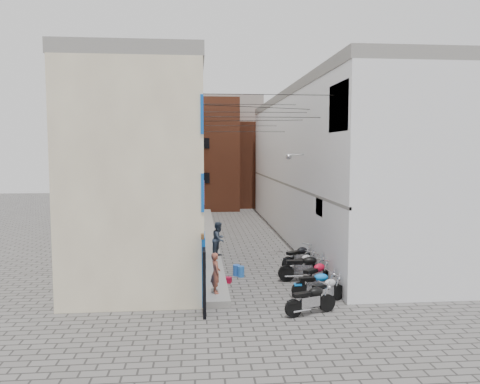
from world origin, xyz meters
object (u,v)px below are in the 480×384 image
object	(u,v)px
motorcycle_b	(326,289)
motorcycle_c	(316,283)
motorcycle_d	(316,274)
red_crate	(227,280)
motorcycle_e	(304,266)
motorcycle_g	(299,256)
water_jug_near	(241,272)
motorcycle_f	(303,263)
person_a	(216,273)
motorcycle_a	(311,298)
person_b	(219,239)
water_jug_far	(236,270)

from	to	relation	value
motorcycle_b	motorcycle_c	size ratio (longest dim) A/B	0.98
motorcycle_d	red_crate	world-z (taller)	motorcycle_d
motorcycle_b	motorcycle_e	world-z (taller)	motorcycle_e
motorcycle_g	water_jug_near	world-z (taller)	motorcycle_g
motorcycle_f	person_a	size ratio (longest dim) A/B	1.21
motorcycle_a	person_a	world-z (taller)	person_a
person_b	red_crate	xyz separation A→B (m)	(0.15, -3.72, -0.98)
motorcycle_a	motorcycle_c	world-z (taller)	motorcycle_a
motorcycle_g	water_jug_far	bearing A→B (deg)	-104.86
motorcycle_b	water_jug_near	xyz separation A→B (m)	(-2.68, 3.76, -0.29)
motorcycle_c	motorcycle_e	distance (m)	2.10
motorcycle_c	person_a	bearing A→B (deg)	-95.18
water_jug_near	water_jug_far	bearing A→B (deg)	129.79
motorcycle_f	motorcycle_g	size ratio (longest dim) A/B	0.88
motorcycle_d	person_b	xyz separation A→B (m)	(-3.60, 4.79, 0.52)
motorcycle_g	motorcycle_a	bearing A→B (deg)	-42.21
motorcycle_e	motorcycle_g	size ratio (longest dim) A/B	1.07
motorcycle_c	motorcycle_f	bearing A→B (deg)	170.86
motorcycle_a	motorcycle_d	size ratio (longest dim) A/B	0.95
water_jug_far	person_b	bearing A→B (deg)	103.44
motorcycle_g	water_jug_near	bearing A→B (deg)	-100.01
motorcycle_g	water_jug_far	size ratio (longest dim) A/B	4.29
motorcycle_e	water_jug_near	world-z (taller)	motorcycle_e
motorcycle_d	person_a	distance (m)	4.14
motorcycle_c	motorcycle_g	size ratio (longest dim) A/B	0.91
motorcycle_c	person_a	xyz separation A→B (m)	(-3.70, 0.04, 0.45)
motorcycle_f	motorcycle_g	xyz separation A→B (m)	(0.03, 1.07, 0.07)
motorcycle_b	red_crate	bearing A→B (deg)	-163.33
motorcycle_b	person_b	xyz separation A→B (m)	(-3.50, 6.64, 0.58)
motorcycle_a	water_jug_near	distance (m)	5.16
motorcycle_a	motorcycle_b	bearing A→B (deg)	122.54
motorcycle_a	motorcycle_d	xyz separation A→B (m)	(0.92, 2.88, 0.03)
motorcycle_a	motorcycle_e	xyz separation A→B (m)	(0.68, 3.90, 0.08)
motorcycle_b	motorcycle_e	xyz separation A→B (m)	(-0.14, 2.86, 0.11)
motorcycle_c	person_b	bearing A→B (deg)	-155.13
motorcycle_e	person_b	size ratio (longest dim) A/B	1.28
motorcycle_a	motorcycle_c	size ratio (longest dim) A/B	1.03
motorcycle_a	motorcycle_e	bearing A→B (deg)	150.97
motorcycle_f	water_jug_far	distance (m)	2.95
motorcycle_a	water_jug_far	world-z (taller)	motorcycle_a
motorcycle_e	person_a	bearing A→B (deg)	-60.99
motorcycle_b	water_jug_far	bearing A→B (deg)	-176.46
water_jug_far	red_crate	size ratio (longest dim) A/B	1.28
motorcycle_a	person_b	xyz separation A→B (m)	(-2.68, 7.67, 0.55)
motorcycle_b	water_jug_far	world-z (taller)	motorcycle_b
person_a	red_crate	size ratio (longest dim) A/B	3.99
motorcycle_d	motorcycle_g	world-z (taller)	motorcycle_g
motorcycle_d	red_crate	bearing A→B (deg)	-148.24
person_a	person_b	world-z (taller)	person_b
motorcycle_g	red_crate	size ratio (longest dim) A/B	5.48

